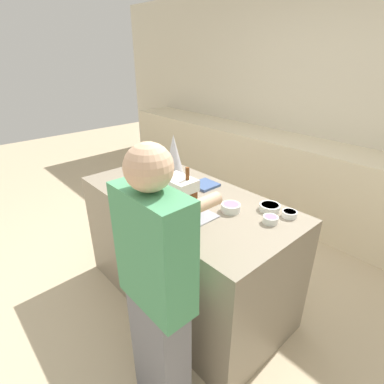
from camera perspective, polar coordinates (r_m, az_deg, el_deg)
name	(u,v)px	position (r m, az deg, el deg)	size (l,w,h in m)	color
ground_plane	(186,293)	(2.67, -1.23, -18.63)	(12.00, 12.00, 0.00)	#C6B28E
wall_back	(334,106)	(3.77, 25.50, 14.56)	(8.00, 0.05, 2.60)	beige
back_cabinet_block	(307,183)	(3.70, 21.05, 1.53)	(6.00, 0.60, 0.93)	beige
kitchen_island	(185,248)	(2.37, -1.33, -10.69)	(1.65, 0.81, 0.91)	gray
baking_tray	(179,212)	(1.92, -2.40, -3.82)	(0.43, 0.31, 0.01)	#9E9EA8
gingerbread_house	(179,194)	(1.86, -2.46, -0.43)	(0.22, 0.15, 0.31)	brown
decorative_tree	(174,155)	(2.46, -3.49, 7.02)	(0.16, 0.16, 0.34)	silver
candy_bowl_front_corner	(231,207)	(1.94, 7.40, -2.90)	(0.12, 0.12, 0.05)	white
candy_bowl_beside_tree	(148,172)	(2.53, -8.30, 3.80)	(0.12, 0.12, 0.04)	white
candy_bowl_far_right	(270,207)	(2.01, 14.59, -2.78)	(0.14, 0.14, 0.04)	silver
candy_bowl_near_tray_right	(180,188)	(2.19, -2.24, 0.68)	(0.10, 0.10, 0.05)	white
candy_bowl_center_rear	(270,219)	(1.86, 14.71, -5.06)	(0.09, 0.09, 0.04)	white
candy_bowl_behind_tray	(138,167)	(2.65, -10.30, 4.78)	(0.14, 0.14, 0.05)	white
candy_bowl_near_tray_left	(289,214)	(1.96, 18.08, -3.95)	(0.09, 0.09, 0.04)	white
cookbook	(205,185)	(2.29, 2.44, 1.38)	(0.17, 0.18, 0.02)	#3F598C
person	(158,292)	(1.53, -6.58, -18.41)	(0.40, 0.50, 1.54)	slate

